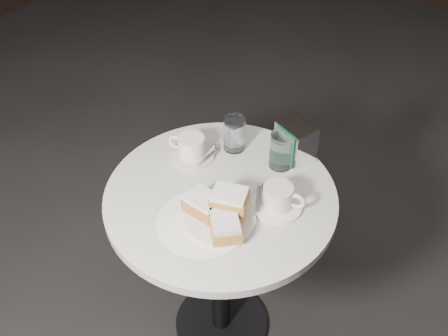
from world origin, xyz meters
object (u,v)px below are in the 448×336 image
water_glass_left (234,134)px  water_glass_right (281,151)px  cafe_table (221,236)px  coffee_cup_left (191,148)px  coffee_cup_right (278,199)px  napkin_dispenser (295,142)px  beignet_plate (220,212)px

water_glass_left → water_glass_right: bearing=0.7°
cafe_table → water_glass_right: bearing=65.2°
coffee_cup_left → coffee_cup_right: size_ratio=1.00×
water_glass_right → napkin_dispenser: size_ratio=0.88×
cafe_table → coffee_cup_left: 0.30m
water_glass_right → beignet_plate: bearing=-97.2°
beignet_plate → coffee_cup_left: beignet_plate is taller
coffee_cup_left → water_glass_right: (0.26, 0.11, 0.03)m
coffee_cup_right → water_glass_right: size_ratio=1.40×
cafe_table → coffee_cup_right: (0.17, 0.04, 0.23)m
water_glass_left → water_glass_right: (0.17, 0.00, 0.00)m
coffee_cup_left → water_glass_left: size_ratio=1.46×
beignet_plate → napkin_dispenser: (0.06, 0.36, 0.03)m
cafe_table → beignet_plate: beignet_plate is taller
coffee_cup_left → coffee_cup_right: (0.34, -0.06, 0.00)m
beignet_plate → water_glass_right: size_ratio=2.21×
cafe_table → napkin_dispenser: napkin_dispenser is taller
water_glass_right → coffee_cup_left: bearing=-157.1°
coffee_cup_right → water_glass_left: 0.30m
cafe_table → napkin_dispenser: 0.39m
cafe_table → beignet_plate: (0.06, -0.10, 0.23)m
beignet_plate → coffee_cup_right: beignet_plate is taller
beignet_plate → coffee_cup_right: size_ratio=1.57×
napkin_dispenser → coffee_cup_left: bearing=-126.4°
beignet_plate → coffee_cup_right: (0.11, 0.14, -0.00)m
coffee_cup_left → water_glass_right: water_glass_right is taller
water_glass_right → napkin_dispenser: 0.06m
water_glass_left → napkin_dispenser: napkin_dispenser is taller
beignet_plate → water_glass_left: size_ratio=2.29×
cafe_table → water_glass_left: (-0.07, 0.21, 0.25)m
water_glass_left → coffee_cup_left: bearing=-131.3°
coffee_cup_right → water_glass_right: water_glass_right is taller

